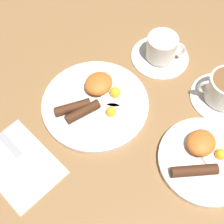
{
  "coord_description": "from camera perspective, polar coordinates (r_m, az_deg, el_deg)",
  "views": [
    {
      "loc": [
        0.29,
        0.31,
        0.67
      ],
      "look_at": [
        -0.0,
        0.05,
        0.03
      ],
      "focal_mm": 50.0,
      "sensor_mm": 36.0,
      "label": 1
    }
  ],
  "objects": [
    {
      "name": "spoon",
      "position": [
        0.72,
        -15.53,
        -11.98
      ],
      "size": [
        0.04,
        0.17,
        0.01
      ],
      "rotation": [
        0.0,
        0.0,
        1.47
      ],
      "color": "silver",
      "rests_on": "napkin"
    },
    {
      "name": "knife",
      "position": [
        0.75,
        -16.5,
        -7.76
      ],
      "size": [
        0.03,
        0.18,
        0.01
      ],
      "rotation": [
        0.0,
        0.0,
        1.48
      ],
      "color": "silver",
      "rests_on": "napkin"
    },
    {
      "name": "ground_plane",
      "position": [
        0.79,
        -3.04,
        1.14
      ],
      "size": [
        3.0,
        3.0,
        0.0
      ],
      "primitive_type": "plane",
      "color": "olive"
    },
    {
      "name": "teacup_near",
      "position": [
        0.87,
        9.03,
        11.12
      ],
      "size": [
        0.16,
        0.16,
        0.07
      ],
      "color": "silver",
      "rests_on": "ground_plane"
    },
    {
      "name": "breakfast_plate_near",
      "position": [
        0.78,
        -2.99,
        1.84
      ],
      "size": [
        0.27,
        0.27,
        0.05
      ],
      "color": "silver",
      "rests_on": "ground_plane"
    },
    {
      "name": "breakfast_plate_far",
      "position": [
        0.74,
        16.62,
        -8.03
      ],
      "size": [
        0.21,
        0.21,
        0.05
      ],
      "color": "silver",
      "rests_on": "ground_plane"
    },
    {
      "name": "napkin",
      "position": [
        0.74,
        -16.64,
        -9.08
      ],
      "size": [
        0.15,
        0.2,
        0.01
      ],
      "primitive_type": "cube",
      "rotation": [
        0.0,
        0.0,
        -0.07
      ],
      "color": "white",
      "rests_on": "ground_plane"
    }
  ]
}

